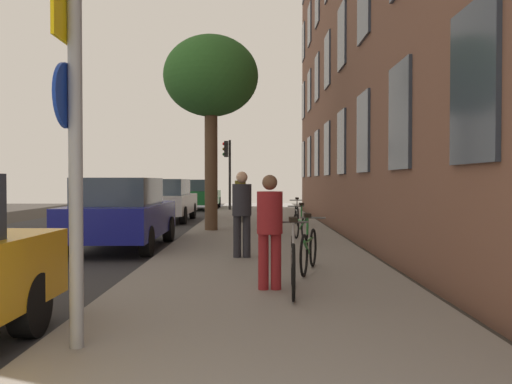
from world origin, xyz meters
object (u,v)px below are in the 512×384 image
Objects in this scene: traffic_light at (228,162)px; car_1 at (122,212)px; bicycle_3 at (272,221)px; bicycle_0 at (293,263)px; bicycle_4 at (297,214)px; bicycle_1 at (309,249)px; sign_post at (73,129)px; car_2 at (167,200)px; pedestrian_0 at (270,224)px; pedestrian_2 at (240,194)px; bicycle_2 at (300,226)px; tree_near at (211,79)px; car_3 at (201,194)px; pedestrian_1 at (242,208)px.

car_1 is (-1.66, -14.63, -1.67)m from traffic_light.
traffic_light is at bearing 98.51° from bicycle_3.
bicycle_0 is 10.69m from bicycle_4.
car_1 reaches higher than bicycle_1.
sign_post is 0.72× the size of car_2.
pedestrian_0 is 0.35× the size of car_1.
car_2 reaches higher than bicycle_0.
bicycle_0 is at bearing -102.53° from bicycle_1.
bicycle_4 is at bearing -29.19° from pedestrian_2.
bicycle_0 is 1.10× the size of pedestrian_0.
traffic_light is 9.95m from bicycle_4.
car_1 is at bearing -147.88° from bicycle_3.
bicycle_0 is (2.06, 2.26, -1.51)m from sign_post.
pedestrian_0 is at bearing -85.38° from traffic_light.
bicycle_2 is (0.59, 5.97, -0.03)m from bicycle_0.
bicycle_0 is 7.58m from bicycle_3.
traffic_light is 8.46m from pedestrian_2.
car_1 is at bearing -129.83° from bicycle_4.
sign_post is 2.12× the size of pedestrian_0.
tree_near is (0.26, 11.17, 2.55)m from sign_post.
bicycle_3 is at bearing 111.21° from bicycle_2.
car_3 is at bearing 104.12° from bicycle_2.
traffic_light is 2.29× the size of pedestrian_0.
sign_post is at bearing -103.51° from pedestrian_1.
traffic_light is 3.07m from car_3.
bicycle_2 is at bearing -59.96° from car_2.
sign_post is at bearing -101.60° from bicycle_3.
pedestrian_2 is 3.50m from car_2.
bicycle_4 is (0.27, 4.68, -0.01)m from bicycle_2.
tree_near is at bearing -105.54° from pedestrian_2.
car_1 is (-1.50, 7.63, -1.17)m from sign_post.
bicycle_1 is 1.00× the size of bicycle_4.
bicycle_1 is at bearing -83.00° from traffic_light.
pedestrian_2 is 10.62m from car_3.
car_2 is (-3.85, 6.12, 0.37)m from bicycle_3.
bicycle_2 is at bearing 72.21° from sign_post.
pedestrian_0 is (-1.15, -10.43, 0.52)m from bicycle_4.
bicycle_0 is 11.76m from pedestrian_2.
bicycle_4 is at bearing -73.59° from traffic_light.
car_2 is at bearing 120.04° from bicycle_2.
pedestrian_2 is (-0.73, 11.48, 0.10)m from pedestrian_0.
sign_post is 1.93× the size of bicycle_0.
bicycle_0 is 3.33m from pedestrian_1.
bicycle_3 is 1.10× the size of pedestrian_0.
car_1 is (-2.53, -6.33, -0.25)m from pedestrian_2.
bicycle_3 reaches higher than bicycle_4.
car_1 and car_3 have the same top height.
car_3 is (-1.66, 13.13, -3.72)m from tree_near.
tree_near is 5.18m from bicycle_4.
tree_near is 8.62m from bicycle_1.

